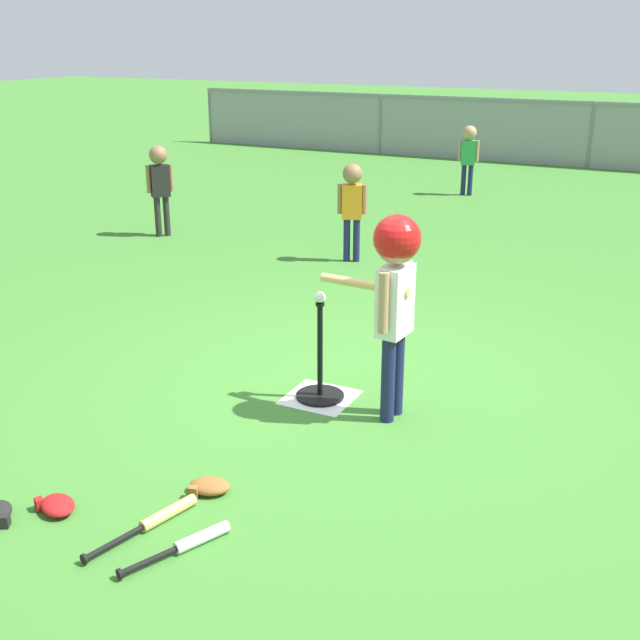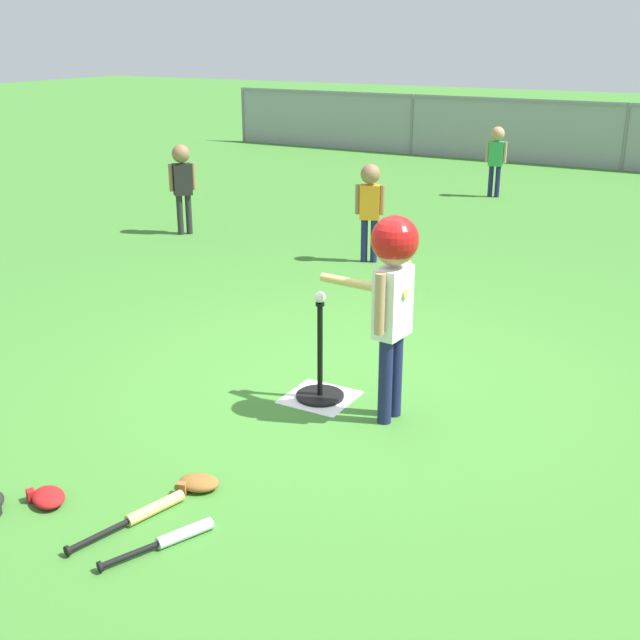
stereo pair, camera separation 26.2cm
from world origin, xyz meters
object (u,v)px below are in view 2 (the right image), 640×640
Objects in this scene: fielder_near_left at (182,177)px; glove_near_bats at (48,497)px; glove_tossed_aside at (198,483)px; batter_child at (393,277)px; fielder_deep_center at (496,152)px; batting_tee at (320,383)px; baseball_on_tee at (320,297)px; fielder_deep_right at (370,200)px; spare_bat_wood at (144,513)px; spare_bat_silver at (173,538)px.

glove_near_bats is (3.04, -4.97, -0.65)m from fielder_near_left.
glove_near_bats is 1.05× the size of glove_tossed_aside.
batter_child is 4.82× the size of glove_near_bats.
fielder_deep_center reaches higher than glove_tossed_aside.
baseball_on_tee is at bearing -104.04° from batting_tee.
batting_tee is 2.61× the size of glove_tossed_aside.
batting_tee is at bearing 174.86° from batter_child.
fielder_near_left is 2.46m from fielder_deep_right.
fielder_deep_center is at bearing 97.54° from glove_tossed_aside.
glove_tossed_aside is (-0.01, -1.30, -0.67)m from baseball_on_tee.
fielder_near_left is 5.80m from glove_tossed_aside.
glove_near_bats is at bearing -108.70° from baseball_on_tee.
fielder_deep_center is at bearing 58.18° from fielder_near_left.
glove_near_bats is 0.77m from glove_tossed_aside.
glove_tossed_aside is (-0.53, -1.25, -0.89)m from batter_child.
baseball_on_tee is at bearing -41.06° from fielder_near_left.
glove_near_bats is at bearing -58.49° from fielder_near_left.
spare_bat_wood is at bearing -100.37° from glove_tossed_aside.
fielder_near_left is 3.94× the size of glove_near_bats.
batting_tee is at bearing -81.02° from fielder_deep_center.
fielder_deep_center reaches higher than batting_tee.
baseball_on_tee is 4.84m from fielder_near_left.
fielder_near_left is 6.04m from spare_bat_wood.
batter_child is 3.64m from fielder_deep_right.
spare_bat_silver is at bearing -66.33° from glove_tossed_aside.
fielder_deep_center is at bearing 96.82° from spare_bat_wood.
baseball_on_tee is 0.27× the size of glove_near_bats.
batter_child is (0.52, -0.05, 0.22)m from baseball_on_tee.
fielder_deep_center is 9.05m from glove_near_bats.
baseball_on_tee is 1.87m from spare_bat_silver.
batting_tee is 4.87m from fielder_near_left.
batter_child reaches higher than baseball_on_tee.
batting_tee is 7.33m from fielder_deep_center.
batter_child is 1.26× the size of fielder_deep_right.
glove_tossed_aside is (1.17, -4.45, -0.63)m from fielder_deep_right.
spare_bat_silver is 0.48m from glove_tossed_aside.
fielder_near_left is 1.62× the size of spare_bat_wood.
fielder_deep_right is (-1.19, 3.16, -0.04)m from baseball_on_tee.
baseball_on_tee reaches higher than batting_tee.
baseball_on_tee reaches higher than spare_bat_wood.
fielder_deep_center is (2.51, 4.04, -0.03)m from fielder_near_left.
batting_tee is at bearing -41.06° from fielder_near_left.
spare_bat_wood is at bearing 161.58° from spare_bat_silver.
spare_bat_silver is (0.18, -1.74, -0.08)m from batting_tee.
glove_near_bats and glove_tossed_aside have the same top height.
glove_near_bats is (-1.13, -1.74, -0.89)m from batter_child.
spare_bat_silver is at bearing -84.10° from batting_tee.
fielder_near_left reaches higher than baseball_on_tee.
glove_tossed_aside reaches higher than spare_bat_silver.
baseball_on_tee is at bearing -69.39° from fielder_deep_right.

